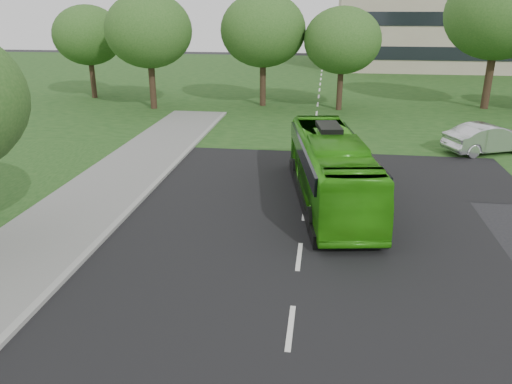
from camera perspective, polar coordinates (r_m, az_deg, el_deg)
ground at (r=15.24m, az=4.52°, el=-10.88°), size 160.00×160.00×0.00m
street_surfaces at (r=36.63m, az=6.22°, el=7.92°), size 120.00×120.00×0.15m
tree_park_a at (r=41.80m, az=-12.18°, el=17.58°), size 6.79×6.79×9.02m
tree_park_b at (r=42.24m, az=0.82°, el=17.99°), size 6.88×6.88×9.03m
tree_park_c at (r=41.00m, az=9.86°, el=16.68°), size 6.00×6.00×7.97m
tree_park_d at (r=45.00m, az=26.02°, el=17.80°), size 8.19×8.19×10.83m
tree_park_f at (r=48.45m, az=-18.65°, el=16.61°), size 6.06×6.06×8.09m
bus at (r=21.37m, az=8.57°, el=2.65°), size 4.08×10.68×2.90m
sedan at (r=31.55m, az=25.03°, el=5.58°), size 5.36×3.67×1.67m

